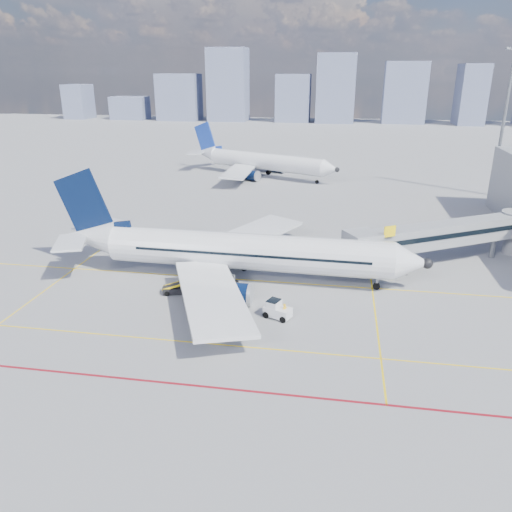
{
  "coord_description": "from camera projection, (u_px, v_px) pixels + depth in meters",
  "views": [
    {
      "loc": [
        9.83,
        -41.77,
        21.69
      ],
      "look_at": [
        1.97,
        5.07,
        4.0
      ],
      "focal_mm": 35.0,
      "sensor_mm": 36.0,
      "label": 1
    }
  ],
  "objects": [
    {
      "name": "cargo_dolly",
      "position": [
        215.0,
        299.0,
        47.87
      ],
      "size": [
        4.11,
        2.67,
        2.08
      ],
      "rotation": [
        0.0,
        0.0,
        0.28
      ],
      "color": "black",
      "rests_on": "ground"
    },
    {
      "name": "floodlight_mast_ne",
      "position": [
        504.0,
        120.0,
        87.9
      ],
      "size": [
        3.2,
        0.61,
        25.45
      ],
      "color": "slate",
      "rests_on": "ground"
    },
    {
      "name": "belt_loader",
      "position": [
        183.0,
        288.0,
        51.6
      ],
      "size": [
        5.45,
        2.33,
        2.18
      ],
      "rotation": [
        0.0,
        0.0,
        0.22
      ],
      "color": "black",
      "rests_on": "ground"
    },
    {
      "name": "second_aircraft",
      "position": [
        260.0,
        161.0,
        108.17
      ],
      "size": [
        34.87,
        29.41,
        10.87
      ],
      "rotation": [
        0.0,
        0.0,
        -0.43
      ],
      "color": "silver",
      "rests_on": "ground"
    },
    {
      "name": "distant_skyline",
      "position": [
        348.0,
        92.0,
        216.97
      ],
      "size": [
        243.15,
        15.87,
        31.42
      ],
      "color": "slate",
      "rests_on": "ground"
    },
    {
      "name": "ground",
      "position": [
        227.0,
        312.0,
        47.7
      ],
      "size": [
        420.0,
        420.0,
        0.0
      ],
      "primitive_type": "plane",
      "color": "gray",
      "rests_on": "ground"
    },
    {
      "name": "jet_bridge",
      "position": [
        454.0,
        234.0,
        58.38
      ],
      "size": [
        23.55,
        15.78,
        6.3
      ],
      "color": "gray",
      "rests_on": "ground"
    },
    {
      "name": "apron_markings",
      "position": [
        211.0,
        331.0,
        44.17
      ],
      "size": [
        90.0,
        35.12,
        0.01
      ],
      "color": "yellow",
      "rests_on": "ground"
    },
    {
      "name": "baggage_tug",
      "position": [
        277.0,
        309.0,
        46.41
      ],
      "size": [
        2.82,
        2.29,
        1.72
      ],
      "rotation": [
        0.0,
        0.0,
        -0.38
      ],
      "color": "silver",
      "rests_on": "ground"
    },
    {
      "name": "main_aircraft",
      "position": [
        232.0,
        251.0,
        54.31
      ],
      "size": [
        41.3,
        35.98,
        12.03
      ],
      "rotation": [
        0.0,
        0.0,
        -0.02
      ],
      "color": "silver",
      "rests_on": "ground"
    },
    {
      "name": "ramp_worker",
      "position": [
        285.0,
        312.0,
        46.06
      ],
      "size": [
        0.64,
        0.69,
        1.58
      ],
      "primitive_type": "imported",
      "rotation": [
        0.0,
        0.0,
        0.97
      ],
      "color": "gold",
      "rests_on": "ground"
    }
  ]
}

